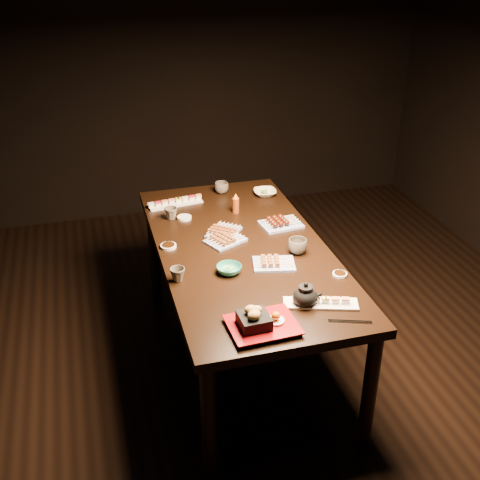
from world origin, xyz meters
The scene contains 23 objects.
ground centered at (0.00, 0.00, 0.00)m, with size 5.00×5.00×0.00m, color black.
dining_table centered at (-0.17, 0.31, 0.38)m, with size 0.90×1.80×0.75m, color black.
sushi_platter_near centered at (0.03, -0.32, 0.77)m, with size 0.34×0.10×0.04m, color white, non-canonical shape.
sushi_platter_far centered at (-0.43, 0.96, 0.77)m, with size 0.34×0.09×0.04m, color white, non-canonical shape.
yakitori_plate_center centered at (-0.25, 0.40, 0.78)m, with size 0.21×0.15×0.05m, color #828EB6, non-canonical shape.
yakitori_plate_right centered at (-0.07, 0.08, 0.78)m, with size 0.21×0.15×0.05m, color #828EB6, non-canonical shape.
yakitori_plate_left centered at (-0.23, 0.50, 0.78)m, with size 0.20×0.14×0.05m, color #828EB6, non-canonical shape.
tsukune_plate centered at (0.11, 0.51, 0.78)m, with size 0.23×0.17×0.06m, color #828EB6, non-canonical shape.
edamame_bowl_green centered at (-0.31, 0.07, 0.77)m, with size 0.13×0.13×0.04m, color #2C8872.
edamame_bowl_cream centered at (0.16, 0.95, 0.77)m, with size 0.14×0.14×0.04m, color beige.
tempura_tray centered at (-0.29, -0.42, 0.80)m, with size 0.30×0.24×0.11m, color black, non-canonical shape.
teacup_near_left centered at (-0.58, 0.07, 0.78)m, with size 0.08×0.08×0.07m, color #4C463A.
teacup_mid_right centered at (0.09, 0.17, 0.79)m, with size 0.10×0.10×0.08m, color #4C463A.
teacup_far_left centered at (-0.49, 0.77, 0.79)m, with size 0.08×0.08×0.07m, color #4C463A.
teacup_far_right centered at (-0.11, 1.06, 0.79)m, with size 0.09×0.09×0.07m, color #4C463A.
teapot centered at (-0.04, -0.30, 0.81)m, with size 0.14×0.14×0.12m, color black, non-canonical shape.
condiment_bottle centered at (-0.09, 0.75, 0.81)m, with size 0.04×0.04×0.13m, color maroon.
sauce_dish_west centered at (-0.56, 0.42, 0.76)m, with size 0.09×0.09×0.02m, color white.
sauce_dish_east centered at (0.19, 0.51, 0.76)m, with size 0.08×0.08×0.01m, color white.
sauce_dish_se centered at (0.22, -0.10, 0.76)m, with size 0.07×0.07×0.01m, color white.
sauce_dish_nw centered at (-0.41, 0.75, 0.76)m, with size 0.09×0.09×0.02m, color white.
chopsticks_near centered at (-0.27, -0.41, 0.75)m, with size 0.24×0.02×0.01m, color black, non-canonical shape.
chopsticks_se centered at (0.10, -0.48, 0.75)m, with size 0.19×0.02×0.01m, color black, non-canonical shape.
Camera 1 is at (-0.95, -2.46, 2.32)m, focal length 45.00 mm.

